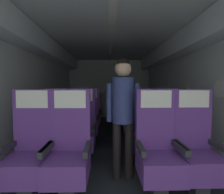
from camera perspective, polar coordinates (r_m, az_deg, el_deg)
ground at (r=3.83m, az=-0.33°, el=-15.17°), size 3.41×7.07×0.02m
fuselage_shell at (r=3.92m, az=-0.40°, el=9.76°), size 3.29×6.72×2.30m
seat_a_left_window at (r=2.21m, az=-25.16°, el=-15.90°), size 0.47×0.50×1.18m
seat_a_left_aisle at (r=2.07m, az=-13.78°, el=-17.04°), size 0.47×0.50×1.18m
seat_a_right_aisle at (r=2.28m, az=25.78°, el=-15.31°), size 0.47×0.50×1.18m
seat_a_right_window at (r=2.10m, az=14.60°, el=-16.70°), size 0.47×0.50×1.18m
seat_b_left_window at (r=3.02m, az=-18.10°, el=-10.49°), size 0.47×0.50×1.18m
seat_b_left_aisle at (r=2.94m, az=-9.91°, el=-10.75°), size 0.47×0.50×1.18m
seat_b_right_aisle at (r=3.06m, az=17.89°, el=-10.30°), size 0.47×0.50×1.18m
seat_b_right_window at (r=2.96m, az=9.55°, el=-10.66°), size 0.47×0.50×1.18m
seat_c_left_window at (r=3.87m, az=-14.28°, el=-7.34°), size 0.47×0.50×1.18m
seat_c_left_aisle at (r=3.82m, az=-7.72°, el=-7.43°), size 0.47×0.50×1.18m
seat_c_right_aisle at (r=3.93m, az=13.58°, el=-7.18°), size 0.47×0.50×1.18m
seat_c_right_window at (r=3.82m, az=6.95°, el=-7.41°), size 0.47×0.50×1.18m
seat_d_left_window at (r=4.75m, az=-11.85°, el=-5.30°), size 0.47×0.50×1.18m
seat_d_left_aisle at (r=4.69m, az=-6.51°, el=-5.37°), size 0.47×0.50×1.18m
seat_d_right_aisle at (r=4.78m, az=10.64°, el=-5.24°), size 0.47×0.50×1.18m
seat_d_right_window at (r=4.73m, az=5.39°, el=-5.29°), size 0.47×0.50×1.18m
flight_attendant at (r=2.30m, az=3.57°, el=-2.75°), size 0.43×0.28×1.58m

